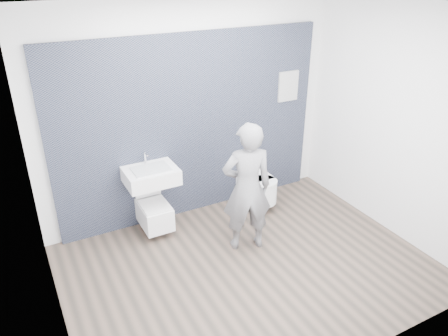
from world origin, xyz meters
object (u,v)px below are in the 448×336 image
toilet_rounded (259,187)px  visitor (247,188)px  toilet_square (154,213)px  washbasin (151,175)px

toilet_rounded → visitor: bearing=-131.0°
toilet_square → toilet_rounded: 1.51m
toilet_square → visitor: visitor is taller
washbasin → visitor: bearing=-43.5°
washbasin → visitor: visitor is taller
washbasin → toilet_rounded: washbasin is taller
toilet_square → toilet_rounded: size_ratio=1.08×
toilet_square → toilet_rounded: (1.51, -0.07, 0.02)m
washbasin → toilet_square: washbasin is taller
toilet_square → visitor: bearing=-43.1°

